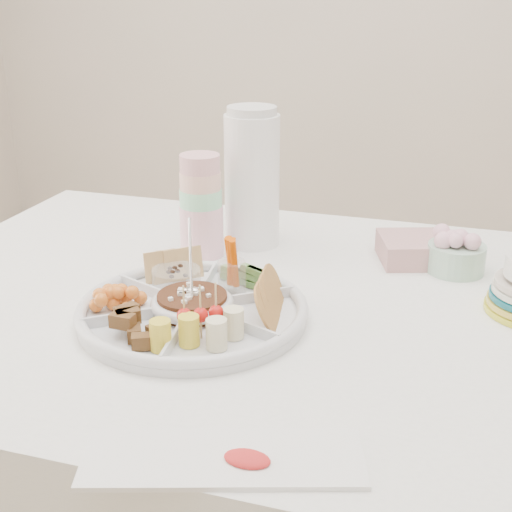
% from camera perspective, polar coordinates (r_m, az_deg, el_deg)
% --- Properties ---
extents(dining_table, '(1.52, 1.02, 0.76)m').
position_cam_1_polar(dining_table, '(1.46, 2.59, -17.33)').
color(dining_table, white).
rests_on(dining_table, floor).
extents(party_tray, '(0.50, 0.50, 0.04)m').
position_cam_1_polar(party_tray, '(1.19, -5.11, -4.12)').
color(party_tray, silver).
rests_on(party_tray, dining_table).
extents(bean_dip, '(0.15, 0.15, 0.04)m').
position_cam_1_polar(bean_dip, '(1.19, -5.12, -3.79)').
color(bean_dip, '#402817').
rests_on(bean_dip, party_tray).
extents(tortillas, '(0.13, 0.13, 0.06)m').
position_cam_1_polar(tortillas, '(1.16, 1.10, -3.63)').
color(tortillas, '#A57C40').
rests_on(tortillas, party_tray).
extents(carrot_cucumber, '(0.13, 0.13, 0.09)m').
position_cam_1_polar(carrot_cucumber, '(1.26, -1.05, -0.47)').
color(carrot_cucumber, '#E05100').
rests_on(carrot_cucumber, party_tray).
extents(pita_raisins, '(0.16, 0.16, 0.07)m').
position_cam_1_polar(pita_raisins, '(1.30, -6.69, -0.93)').
color(pita_raisins, '#DCA856').
rests_on(pita_raisins, party_tray).
extents(cherries, '(0.14, 0.14, 0.04)m').
position_cam_1_polar(cherries, '(1.23, -11.03, -3.05)').
color(cherries, orange).
rests_on(cherries, party_tray).
extents(granola_chunks, '(0.13, 0.13, 0.04)m').
position_cam_1_polar(granola_chunks, '(1.11, -9.84, -5.68)').
color(granola_chunks, '#59331B').
rests_on(granola_chunks, party_tray).
extents(banana_tomato, '(0.14, 0.14, 0.09)m').
position_cam_1_polar(banana_tomato, '(1.07, -3.27, -5.18)').
color(banana_tomato, '#CEC850').
rests_on(banana_tomato, party_tray).
extents(cup_stack, '(0.11, 0.11, 0.24)m').
position_cam_1_polar(cup_stack, '(1.44, -4.44, 4.67)').
color(cup_stack, white).
rests_on(cup_stack, dining_table).
extents(thermos, '(0.13, 0.13, 0.30)m').
position_cam_1_polar(thermos, '(1.49, -0.32, 6.43)').
color(thermos, white).
rests_on(thermos, dining_table).
extents(flower_bowl, '(0.13, 0.13, 0.08)m').
position_cam_1_polar(flower_bowl, '(1.43, 15.76, 0.35)').
color(flower_bowl, silver).
rests_on(flower_bowl, dining_table).
extents(napkin_stack, '(0.18, 0.17, 0.05)m').
position_cam_1_polar(napkin_stack, '(1.47, 12.78, 0.53)').
color(napkin_stack, '#C58E8E').
rests_on(napkin_stack, dining_table).
extents(placemat, '(0.35, 0.21, 0.01)m').
position_cam_1_polar(placemat, '(0.88, -2.64, -15.86)').
color(placemat, white).
rests_on(placemat, dining_table).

